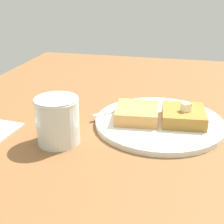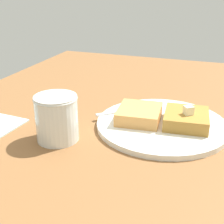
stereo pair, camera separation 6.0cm
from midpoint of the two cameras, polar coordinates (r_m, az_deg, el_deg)
table_surface at (r=76.60cm, az=10.22°, el=0.01°), size 98.43×98.43×2.81cm
plate at (r=65.58cm, az=11.71°, el=-2.27°), size 26.81×26.81×1.10cm
toast_slice_left at (r=64.91cm, az=16.03°, el=-1.24°), size 9.45×10.28×2.63cm
toast_slice_middle at (r=65.13cm, az=7.65°, el=-0.42°), size 9.45×10.28×2.63cm
butter_pat_primary at (r=63.44cm, az=16.49°, el=0.26°), size 2.28×2.25×1.70cm
fork at (r=70.50cm, az=6.42°, el=0.53°), size 12.62×12.03×0.36cm
syrup_jar at (r=58.47cm, az=-7.15°, el=-1.54°), size 8.10×8.10×8.76cm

